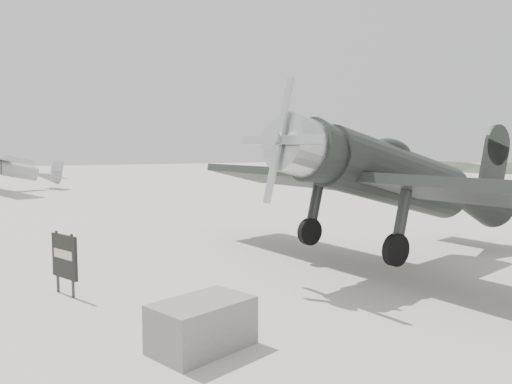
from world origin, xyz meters
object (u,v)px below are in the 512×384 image
at_px(lowwing_monoplane, 404,180).
at_px(sign_board, 65,258).
at_px(highwing_monoplane, 5,165).
at_px(equipment_block, 202,325).

xyz_separation_m(lowwing_monoplane, sign_board, (-8.87, 1.17, -1.51)).
bearing_deg(highwing_monoplane, equipment_block, -101.04).
bearing_deg(lowwing_monoplane, equipment_block, -164.11).
height_order(highwing_monoplane, sign_board, highwing_monoplane).
relative_size(highwing_monoplane, sign_board, 7.87).
distance_m(highwing_monoplane, sign_board, 29.66).
relative_size(equipment_block, sign_board, 1.14).
distance_m(lowwing_monoplane, equipment_block, 8.14).
bearing_deg(highwing_monoplane, sign_board, -103.58).
distance_m(lowwing_monoplane, highwing_monoplane, 32.21).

